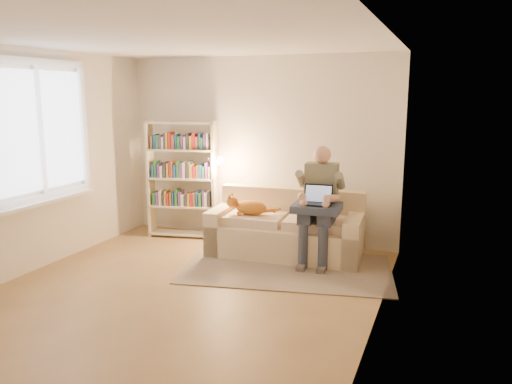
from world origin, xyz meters
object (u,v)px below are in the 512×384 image
at_px(person, 319,198).
at_px(cat, 249,207).
at_px(sofa, 286,232).
at_px(laptop, 318,199).
at_px(bookshelf, 182,174).

bearing_deg(person, cat, 178.40).
xyz_separation_m(sofa, person, (0.46, -0.12, 0.51)).
relative_size(cat, laptop, 1.78).
xyz_separation_m(sofa, cat, (-0.47, -0.16, 0.33)).
xyz_separation_m(cat, laptop, (0.94, -0.10, 0.19)).
relative_size(person, cat, 2.24).
height_order(cat, bookshelf, bookshelf).
xyz_separation_m(person, cat, (-0.92, -0.04, -0.18)).
height_order(cat, laptop, laptop).
distance_m(sofa, cat, 0.59).
distance_m(laptop, bookshelf, 2.20).
distance_m(cat, laptop, 0.96).
height_order(person, laptop, person).
xyz_separation_m(person, laptop, (0.01, -0.13, 0.01)).
bearing_deg(bookshelf, sofa, -19.90).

